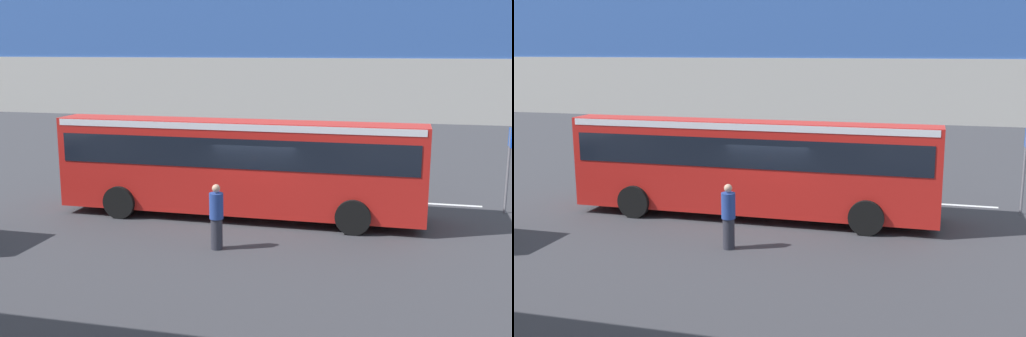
# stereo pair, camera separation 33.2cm
# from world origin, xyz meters

# --- Properties ---
(ground) EXTENTS (80.00, 80.00, 0.00)m
(ground) POSITION_xyz_m (0.00, 0.00, 0.00)
(ground) COLOR #38383D
(city_bus) EXTENTS (11.54, 2.85, 3.15)m
(city_bus) POSITION_xyz_m (0.73, -0.52, 1.88)
(city_bus) COLOR red
(city_bus) RESTS_ON ground
(pedestrian) EXTENTS (0.38, 0.38, 1.79)m
(pedestrian) POSITION_xyz_m (0.50, 2.94, 0.89)
(pedestrian) COLOR #2D2D38
(pedestrian) RESTS_ON ground
(traffic_sign) EXTENTS (0.08, 0.60, 2.80)m
(traffic_sign) POSITION_xyz_m (-7.61, -2.77, 1.89)
(traffic_sign) COLOR slate
(traffic_sign) RESTS_ON ground
(lane_dash_leftmost) EXTENTS (2.00, 0.20, 0.01)m
(lane_dash_leftmost) POSITION_xyz_m (-6.00, -3.46, 0.00)
(lane_dash_leftmost) COLOR silver
(lane_dash_leftmost) RESTS_ON ground
(lane_dash_left) EXTENTS (2.00, 0.20, 0.01)m
(lane_dash_left) POSITION_xyz_m (-2.00, -3.46, 0.00)
(lane_dash_left) COLOR silver
(lane_dash_left) RESTS_ON ground
(lane_dash_centre) EXTENTS (2.00, 0.20, 0.01)m
(lane_dash_centre) POSITION_xyz_m (2.00, -3.46, 0.00)
(lane_dash_centre) COLOR silver
(lane_dash_centre) RESTS_ON ground
(lane_dash_right) EXTENTS (2.00, 0.20, 0.01)m
(lane_dash_right) POSITION_xyz_m (6.00, -3.46, 0.00)
(lane_dash_right) COLOR silver
(lane_dash_right) RESTS_ON ground
(pedestrian_overpass) EXTENTS (30.71, 2.60, 6.37)m
(pedestrian_overpass) POSITION_xyz_m (0.00, 11.74, 4.71)
(pedestrian_overpass) COLOR #B2ADA5
(pedestrian_overpass) RESTS_ON ground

